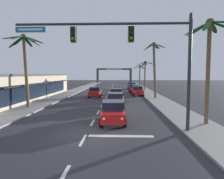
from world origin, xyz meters
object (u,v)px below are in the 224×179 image
object	(u,v)px
sedan_third_in_queue	(116,100)
sedan_oncoming_far	(95,92)
palm_right_nearest	(209,46)
sedan_fifth_in_queue	(116,94)
palm_right_farthest	(140,70)
storefront_strip_left	(20,87)
town_gateway_arch	(114,73)
palm_left_second	(25,54)
traffic_signal_mast	(135,47)
sedan_parked_mid_kerb	(132,86)
palm_right_third	(145,68)
sedan_parked_nearest_kerb	(137,91)
palm_right_second	(154,60)
sedan_lead_at_stop_bar	(112,111)
sedan_parked_far_kerb	(134,88)

from	to	relation	value
sedan_third_in_queue	sedan_oncoming_far	size ratio (longest dim) A/B	1.00
palm_right_nearest	sedan_third_in_queue	bearing A→B (deg)	133.23
sedan_fifth_in_queue	palm_right_nearest	world-z (taller)	palm_right_nearest
palm_right_farthest	storefront_strip_left	size ratio (longest dim) A/B	0.24
town_gateway_arch	palm_left_second	bearing A→B (deg)	-97.75
sedan_fifth_in_queue	traffic_signal_mast	bearing A→B (deg)	-84.87
palm_right_nearest	palm_right_farthest	distance (m)	46.93
sedan_oncoming_far	sedan_fifth_in_queue	bearing A→B (deg)	-47.44
sedan_parked_mid_kerb	palm_right_third	size ratio (longest dim) A/B	0.66
sedan_oncoming_far	sedan_parked_nearest_kerb	distance (m)	7.68
sedan_fifth_in_queue	palm_right_farthest	size ratio (longest dim) A/B	0.67
palm_left_second	palm_right_second	size ratio (longest dim) A/B	0.95
traffic_signal_mast	sedan_fifth_in_queue	distance (m)	16.67
sedan_fifth_in_queue	sedan_parked_nearest_kerb	xyz separation A→B (m)	(3.69, 6.47, 0.00)
palm_right_nearest	palm_right_third	world-z (taller)	palm_right_nearest
palm_right_third	town_gateway_arch	distance (m)	37.01
sedan_fifth_in_queue	storefront_strip_left	distance (m)	14.63
palm_right_second	sedan_lead_at_stop_bar	bearing A→B (deg)	-111.25
palm_left_second	palm_right_farthest	distance (m)	43.54
sedan_parked_nearest_kerb	palm_right_third	size ratio (longest dim) A/B	0.66
sedan_parked_far_kerb	sedan_parked_nearest_kerb	bearing A→B (deg)	-88.01
sedan_lead_at_stop_bar	sedan_fifth_in_queue	bearing A→B (deg)	89.64
sedan_parked_mid_kerb	palm_left_second	distance (m)	32.22
sedan_parked_nearest_kerb	palm_right_farthest	distance (m)	26.93
sedan_oncoming_far	palm_right_farthest	size ratio (longest dim) A/B	0.67
storefront_strip_left	town_gateway_arch	size ratio (longest dim) A/B	1.89
sedan_oncoming_far	sedan_parked_nearest_kerb	bearing A→B (deg)	20.02
sedan_lead_at_stop_bar	palm_right_second	world-z (taller)	palm_right_second
sedan_parked_far_kerb	storefront_strip_left	size ratio (longest dim) A/B	0.16
sedan_oncoming_far	sedan_parked_nearest_kerb	size ratio (longest dim) A/B	1.00
sedan_lead_at_stop_bar	palm_left_second	world-z (taller)	palm_left_second
sedan_oncoming_far	palm_right_third	size ratio (longest dim) A/B	0.65
sedan_parked_mid_kerb	palm_right_second	bearing A→B (deg)	-84.11
traffic_signal_mast	sedan_parked_nearest_kerb	world-z (taller)	traffic_signal_mast
storefront_strip_left	palm_right_nearest	bearing A→B (deg)	-34.20
palm_right_nearest	town_gateway_arch	bearing A→B (deg)	97.28
sedan_parked_far_kerb	palm_right_farthest	xyz separation A→B (m)	(3.34, 20.71, 4.10)
palm_right_third	palm_left_second	bearing A→B (deg)	-123.63
sedan_parked_nearest_kerb	town_gateway_arch	world-z (taller)	town_gateway_arch
sedan_fifth_in_queue	palm_right_nearest	bearing A→B (deg)	-63.56
palm_right_farthest	sedan_oncoming_far	bearing A→B (deg)	-109.61
traffic_signal_mast	sedan_third_in_queue	bearing A→B (deg)	98.42
sedan_parked_nearest_kerb	storefront_strip_left	distance (m)	19.21
storefront_strip_left	palm_left_second	bearing A→B (deg)	-59.38
sedan_lead_at_stop_bar	traffic_signal_mast	bearing A→B (deg)	-59.81
storefront_strip_left	sedan_oncoming_far	bearing A→B (deg)	16.23
sedan_third_in_queue	storefront_strip_left	xyz separation A→B (m)	(-14.63, 7.29, 1.05)
traffic_signal_mast	sedan_lead_at_stop_bar	bearing A→B (deg)	120.19
sedan_parked_mid_kerb	storefront_strip_left	bearing A→B (deg)	-131.22
palm_right_farthest	storefront_strip_left	world-z (taller)	palm_right_farthest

